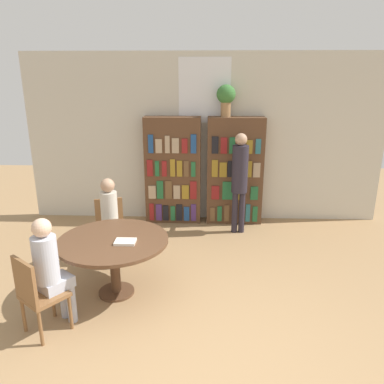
# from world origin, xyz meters

# --- Properties ---
(ground_plane) EXTENTS (16.00, 16.00, 0.00)m
(ground_plane) POSITION_xyz_m (0.00, 0.00, 0.00)
(ground_plane) COLOR #9E7A51
(wall_back) EXTENTS (6.40, 0.07, 3.00)m
(wall_back) POSITION_xyz_m (0.00, 3.90, 1.51)
(wall_back) COLOR beige
(wall_back) RESTS_ON ground_plane
(bookshelf_left) EXTENTS (0.99, 0.34, 1.92)m
(bookshelf_left) POSITION_xyz_m (-0.56, 3.70, 0.95)
(bookshelf_left) COLOR brown
(bookshelf_left) RESTS_ON ground_plane
(bookshelf_right) EXTENTS (0.99, 0.34, 1.92)m
(bookshelf_right) POSITION_xyz_m (0.56, 3.70, 0.96)
(bookshelf_right) COLOR brown
(bookshelf_right) RESTS_ON ground_plane
(flower_vase) EXTENTS (0.32, 0.32, 0.54)m
(flower_vase) POSITION_xyz_m (0.37, 3.71, 2.25)
(flower_vase) COLOR #997047
(flower_vase) RESTS_ON bookshelf_right
(reading_table) EXTENTS (1.32, 1.32, 0.73)m
(reading_table) POSITION_xyz_m (-1.06, 1.22, 0.63)
(reading_table) COLOR brown
(reading_table) RESTS_ON ground_plane
(chair_near_camera) EXTENTS (0.56, 0.56, 0.89)m
(chair_near_camera) POSITION_xyz_m (-1.67, 0.42, 0.50)
(chair_near_camera) COLOR brown
(chair_near_camera) RESTS_ON ground_plane
(chair_left_side) EXTENTS (0.50, 0.50, 0.89)m
(chair_left_side) POSITION_xyz_m (-1.35, 2.18, 0.50)
(chair_left_side) COLOR brown
(chair_left_side) RESTS_ON ground_plane
(seated_reader_left) EXTENTS (0.32, 0.38, 1.25)m
(seated_reader_left) POSITION_xyz_m (-1.30, 2.00, 0.71)
(seated_reader_left) COLOR beige
(seated_reader_left) RESTS_ON ground_plane
(seated_reader_right) EXTENTS (0.39, 0.41, 1.26)m
(seated_reader_right) POSITION_xyz_m (-1.56, 0.57, 0.71)
(seated_reader_right) COLOR #B2B7C6
(seated_reader_right) RESTS_ON ground_plane
(librarian_standing) EXTENTS (0.27, 0.54, 1.71)m
(librarian_standing) POSITION_xyz_m (0.60, 3.20, 1.03)
(librarian_standing) COLOR #28232D
(librarian_standing) RESTS_ON ground_plane
(open_book_on_table) EXTENTS (0.24, 0.18, 0.03)m
(open_book_on_table) POSITION_xyz_m (-0.89, 1.12, 0.75)
(open_book_on_table) COLOR silver
(open_book_on_table) RESTS_ON reading_table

